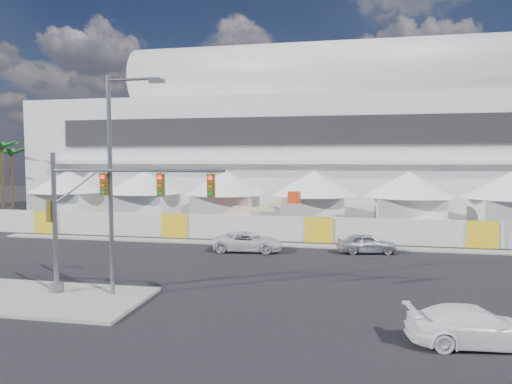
% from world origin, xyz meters
% --- Properties ---
extents(ground, '(160.00, 160.00, 0.00)m').
position_xyz_m(ground, '(0.00, 0.00, 0.00)').
color(ground, black).
rests_on(ground, ground).
extents(median_island, '(10.00, 5.00, 0.15)m').
position_xyz_m(median_island, '(-6.00, -3.00, 0.07)').
color(median_island, gray).
rests_on(median_island, ground).
extents(stadium, '(80.00, 24.80, 21.98)m').
position_xyz_m(stadium, '(8.71, 41.50, 9.45)').
color(stadium, silver).
rests_on(stadium, ground).
extents(tent_row, '(53.40, 8.40, 5.40)m').
position_xyz_m(tent_row, '(0.50, 24.00, 3.15)').
color(tent_row, white).
rests_on(tent_row, ground).
extents(hoarding_fence, '(70.00, 0.25, 2.00)m').
position_xyz_m(hoarding_fence, '(6.00, 14.50, 1.00)').
color(hoarding_fence, silver).
rests_on(hoarding_fence, ground).
extents(palm_cluster, '(10.60, 10.60, 8.55)m').
position_xyz_m(palm_cluster, '(-33.46, 29.50, 6.88)').
color(palm_cluster, '#47331E').
rests_on(palm_cluster, ground).
extents(sedan_silver, '(2.37, 4.28, 1.38)m').
position_xyz_m(sedan_silver, '(9.51, 10.84, 0.69)').
color(sedan_silver, silver).
rests_on(sedan_silver, ground).
extents(pickup_curb, '(2.56, 5.06, 1.37)m').
position_xyz_m(pickup_curb, '(1.24, 9.89, 0.69)').
color(pickup_curb, silver).
rests_on(pickup_curb, ground).
extents(pickup_near, '(2.49, 4.89, 1.36)m').
position_xyz_m(pickup_near, '(12.48, -4.77, 0.68)').
color(pickup_near, white).
rests_on(pickup_near, ground).
extents(lot_car_a, '(4.43, 4.56, 1.55)m').
position_xyz_m(lot_car_a, '(16.00, 19.28, 0.78)').
color(lot_car_a, white).
rests_on(lot_car_a, ground).
extents(traffic_mast, '(8.76, 0.65, 6.70)m').
position_xyz_m(traffic_mast, '(-3.68, -2.12, 3.89)').
color(traffic_mast, slate).
rests_on(traffic_mast, median_island).
extents(streetlight_median, '(2.83, 0.28, 10.23)m').
position_xyz_m(streetlight_median, '(-2.55, -1.94, 6.02)').
color(streetlight_median, slate).
rests_on(streetlight_median, median_island).
extents(boom_lift, '(7.54, 2.20, 3.76)m').
position_xyz_m(boom_lift, '(-0.60, 18.79, 1.01)').
color(boom_lift, red).
rests_on(boom_lift, ground).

